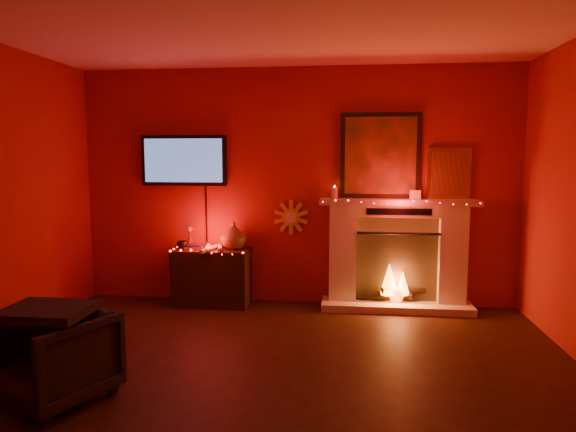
% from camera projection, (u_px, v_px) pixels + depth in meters
% --- Properties ---
extents(room, '(5.00, 5.00, 5.00)m').
position_uv_depth(room, '(258.00, 208.00, 3.42)').
color(room, black).
rests_on(room, ground).
extents(floor, '(5.00, 5.00, 0.00)m').
position_uv_depth(floor, '(259.00, 401.00, 3.57)').
color(floor, black).
rests_on(floor, ground).
extents(fireplace, '(1.72, 0.40, 2.18)m').
position_uv_depth(fireplace, '(396.00, 244.00, 5.71)').
color(fireplace, beige).
rests_on(fireplace, floor).
extents(tv, '(1.00, 0.07, 1.24)m').
position_uv_depth(tv, '(184.00, 161.00, 5.95)').
color(tv, black).
rests_on(tv, room).
extents(sunburst_clock, '(0.40, 0.03, 0.40)m').
position_uv_depth(sunburst_clock, '(291.00, 217.00, 5.91)').
color(sunburst_clock, gold).
rests_on(sunburst_clock, room).
extents(console_table, '(0.85, 0.55, 0.95)m').
position_uv_depth(console_table, '(214.00, 272.00, 5.86)').
color(console_table, black).
rests_on(console_table, floor).
extents(armchair, '(0.90, 0.91, 0.63)m').
position_uv_depth(armchair, '(54.00, 357.00, 3.54)').
color(armchair, black).
rests_on(armchair, floor).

